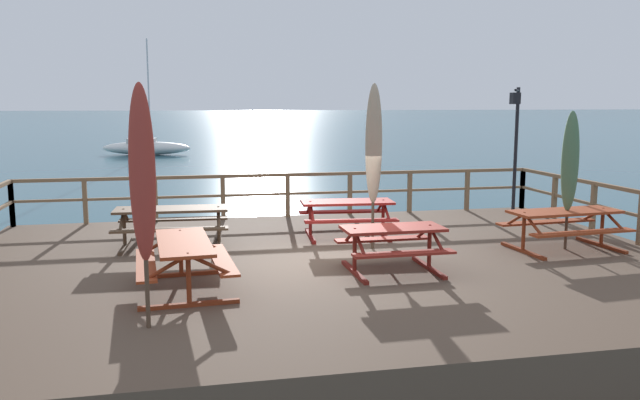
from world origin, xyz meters
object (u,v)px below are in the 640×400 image
at_px(picnic_table_back_right, 564,221).
at_px(picnic_table_mid_centre, 393,240).
at_px(patio_umbrella_tall_back_left, 142,175).
at_px(picnic_table_back_left, 172,218).
at_px(patio_umbrella_tall_mid_right, 570,162).
at_px(picnic_table_mid_right, 347,211).
at_px(sailboat_distant, 146,147).
at_px(picnic_table_mid_left, 184,254).
at_px(lamp_post_hooked, 516,131).
at_px(patio_umbrella_tall_front, 374,145).

relative_size(picnic_table_back_right, picnic_table_mid_centre, 1.31).
xyz_separation_m(picnic_table_mid_centre, patio_umbrella_tall_back_left, (-3.87, -1.97, 1.40)).
xyz_separation_m(picnic_table_back_left, patio_umbrella_tall_mid_right, (7.47, -1.83, 1.13)).
bearing_deg(picnic_table_mid_right, patio_umbrella_tall_back_left, -127.89).
xyz_separation_m(picnic_table_mid_right, sailboat_distant, (-5.93, 32.17, -0.73)).
bearing_deg(picnic_table_mid_left, lamp_post_hooked, 32.59).
distance_m(picnic_table_mid_right, lamp_post_hooked, 5.45).
bearing_deg(picnic_table_mid_right, lamp_post_hooked, 21.55).
xyz_separation_m(picnic_table_back_right, picnic_table_mid_centre, (-3.76, -0.91, -0.01)).
distance_m(picnic_table_mid_right, patio_umbrella_tall_mid_right, 4.50).
bearing_deg(picnic_table_back_left, patio_umbrella_tall_mid_right, -13.77).
relative_size(patio_umbrella_tall_back_left, sailboat_distant, 0.40).
xyz_separation_m(picnic_table_mid_centre, picnic_table_mid_left, (-3.42, -0.40, 0.01)).
bearing_deg(picnic_table_mid_centre, picnic_table_mid_left, -173.34).
relative_size(picnic_table_back_left, lamp_post_hooked, 0.70).
xyz_separation_m(picnic_table_mid_left, patio_umbrella_tall_mid_right, (7.23, 1.32, 1.13)).
bearing_deg(picnic_table_back_left, picnic_table_mid_centre, -36.98).
relative_size(picnic_table_mid_left, patio_umbrella_tall_back_left, 0.69).
bearing_deg(patio_umbrella_tall_mid_right, picnic_table_mid_left, -169.68).
bearing_deg(sailboat_distant, picnic_table_mid_left, -85.89).
relative_size(picnic_table_mid_left, patio_umbrella_tall_front, 0.66).
xyz_separation_m(patio_umbrella_tall_mid_right, lamp_post_hooked, (1.00, 3.95, 0.42)).
bearing_deg(patio_umbrella_tall_back_left, picnic_table_back_left, 87.38).
relative_size(picnic_table_mid_centre, patio_umbrella_tall_mid_right, 0.64).
bearing_deg(patio_umbrella_tall_front, patio_umbrella_tall_back_left, -137.45).
bearing_deg(picnic_table_mid_centre, patio_umbrella_tall_front, 84.54).
relative_size(picnic_table_mid_right, lamp_post_hooked, 0.63).
relative_size(picnic_table_mid_right, picnic_table_mid_left, 0.96).
bearing_deg(sailboat_distant, picnic_table_mid_right, -79.56).
bearing_deg(patio_umbrella_tall_front, picnic_table_mid_left, -149.28).
xyz_separation_m(picnic_table_back_left, patio_umbrella_tall_back_left, (-0.22, -4.72, 1.38)).
bearing_deg(patio_umbrella_tall_back_left, patio_umbrella_tall_front, 42.55).
xyz_separation_m(picnic_table_mid_left, patio_umbrella_tall_back_left, (-0.45, -1.58, 1.38)).
height_order(picnic_table_back_left, lamp_post_hooked, lamp_post_hooked).
bearing_deg(patio_umbrella_tall_mid_right, patio_umbrella_tall_back_left, -159.38).
xyz_separation_m(picnic_table_mid_centre, patio_umbrella_tall_front, (0.17, 1.73, 1.47)).
distance_m(picnic_table_back_right, patio_umbrella_tall_mid_right, 1.13).
xyz_separation_m(picnic_table_back_left, picnic_table_mid_left, (0.24, -3.15, -0.00)).
bearing_deg(picnic_table_mid_left, picnic_table_mid_right, 44.74).
height_order(picnic_table_mid_left, sailboat_distant, sailboat_distant).
bearing_deg(picnic_table_mid_left, picnic_table_back_right, 10.31).
bearing_deg(sailboat_distant, lamp_post_hooked, -70.38).
distance_m(picnic_table_mid_left, patio_umbrella_tall_mid_right, 7.44).
height_order(picnic_table_mid_centre, sailboat_distant, sailboat_distant).
relative_size(picnic_table_mid_left, patio_umbrella_tall_mid_right, 0.79).
bearing_deg(patio_umbrella_tall_back_left, picnic_table_mid_left, 73.94).
relative_size(picnic_table_back_left, picnic_table_mid_right, 1.11).
distance_m(patio_umbrella_tall_back_left, sailboat_distant, 37.21).
height_order(picnic_table_mid_centre, patio_umbrella_tall_back_left, patio_umbrella_tall_back_left).
distance_m(picnic_table_mid_right, sailboat_distant, 32.72).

